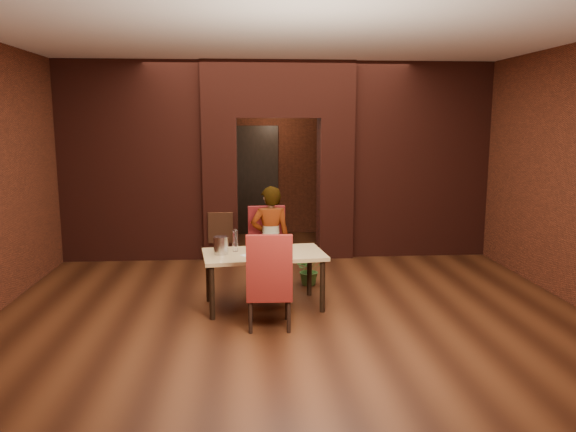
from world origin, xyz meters
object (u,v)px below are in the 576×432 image
object	(u,v)px
person_seated	(271,239)
wine_glass_a	(259,243)
chair_far	(268,249)
potted_plant	(309,269)
chair_near	(269,279)
wine_glass_b	(272,245)
wine_glass_c	(283,247)
water_bottle	(235,240)
dining_table	(264,280)
wine_bucket	(221,245)

from	to	relation	value
person_seated	wine_glass_a	xyz separation A→B (m)	(-0.16, -0.53, 0.07)
chair_far	person_seated	world-z (taller)	person_seated
chair_far	potted_plant	size ratio (longest dim) A/B	2.55
wine_glass_a	chair_far	bearing A→B (deg)	77.79
chair_near	wine_glass_b	distance (m)	0.68
person_seated	potted_plant	size ratio (longest dim) A/B	3.26
wine_glass_c	water_bottle	xyz separation A→B (m)	(-0.57, 0.22, 0.05)
wine_glass_a	dining_table	bearing A→B (deg)	-61.75
chair_far	wine_glass_a	bearing A→B (deg)	-106.20
person_seated	wine_glass_a	size ratio (longest dim) A/B	7.27
dining_table	wine_glass_a	size ratio (longest dim) A/B	7.41
chair_far	chair_near	xyz separation A→B (m)	(-0.05, -1.39, -0.02)
chair_far	person_seated	size ratio (longest dim) A/B	0.78
wine_glass_b	wine_glass_c	bearing A→B (deg)	-29.15
potted_plant	chair_far	bearing A→B (deg)	-162.95
chair_far	person_seated	distance (m)	0.18
chair_near	person_seated	bearing A→B (deg)	-91.79
dining_table	wine_glass_c	distance (m)	0.50
person_seated	potted_plant	xyz separation A→B (m)	(0.55, 0.27, -0.49)
wine_bucket	dining_table	bearing A→B (deg)	4.37
wine_glass_a	potted_plant	bearing A→B (deg)	48.31
wine_glass_c	person_seated	bearing A→B (deg)	99.16
wine_glass_c	wine_glass_b	bearing A→B (deg)	150.85
dining_table	chair_near	size ratio (longest dim) A/B	1.34
chair_near	water_bottle	world-z (taller)	chair_near
chair_far	wine_bucket	xyz separation A→B (m)	(-0.59, -0.75, 0.23)
wine_glass_b	chair_far	bearing A→B (deg)	91.14
wine_glass_a	wine_bucket	xyz separation A→B (m)	(-0.46, -0.13, 0.01)
chair_far	water_bottle	distance (m)	0.79
potted_plant	chair_near	bearing A→B (deg)	-111.65
wine_glass_b	water_bottle	world-z (taller)	water_bottle
wine_glass_b	wine_glass_a	bearing A→B (deg)	137.42
chair_far	wine_glass_b	world-z (taller)	chair_far
chair_far	wine_glass_c	bearing A→B (deg)	-84.06
chair_far	water_bottle	world-z (taller)	chair_far
wine_glass_c	water_bottle	world-z (taller)	water_bottle
chair_far	dining_table	bearing A→B (deg)	-100.76
water_bottle	wine_glass_c	bearing A→B (deg)	-20.90
wine_glass_c	water_bottle	size ratio (longest dim) A/B	0.67
chair_near	potted_plant	world-z (taller)	chair_near
chair_far	potted_plant	distance (m)	0.69
wine_bucket	wine_glass_c	bearing A→B (deg)	-6.06
person_seated	wine_bucket	size ratio (longest dim) A/B	6.64
person_seated	wine_glass_b	xyz separation A→B (m)	(-0.01, -0.66, 0.07)
wine_glass_a	wine_glass_c	size ratio (longest dim) A/B	1.05
person_seated	wine_glass_b	size ratio (longest dim) A/B	6.75
chair_far	wine_glass_c	distance (m)	0.87
wine_bucket	wine_glass_b	bearing A→B (deg)	-0.56
chair_far	person_seated	xyz separation A→B (m)	(0.03, -0.09, 0.16)
wine_glass_c	wine_bucket	bearing A→B (deg)	173.94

